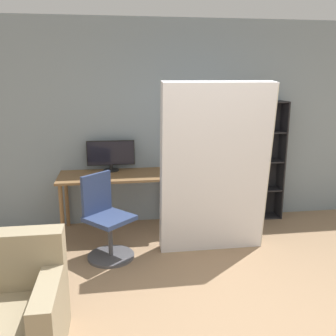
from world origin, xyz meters
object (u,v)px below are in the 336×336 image
at_px(mattress_near, 215,170).
at_px(armchair, 3,314).
at_px(office_chair, 107,224).
at_px(bookshelf, 250,162).
at_px(monitor, 111,154).

relative_size(mattress_near, armchair, 2.28).
bearing_deg(mattress_near, office_chair, 178.84).
relative_size(office_chair, mattress_near, 0.49).
distance_m(bookshelf, mattress_near, 1.23).
distance_m(office_chair, armchair, 1.59).
bearing_deg(office_chair, armchair, -116.84).
bearing_deg(bookshelf, monitor, -179.73).
distance_m(monitor, bookshelf, 1.92).
xyz_separation_m(monitor, bookshelf, (1.92, 0.01, -0.16)).
height_order(bookshelf, mattress_near, mattress_near).
xyz_separation_m(office_chair, bookshelf, (1.98, 0.92, 0.44)).
distance_m(office_chair, mattress_near, 1.35).
relative_size(monitor, bookshelf, 0.38).
bearing_deg(mattress_near, monitor, 140.77).
height_order(bookshelf, armchair, bookshelf).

